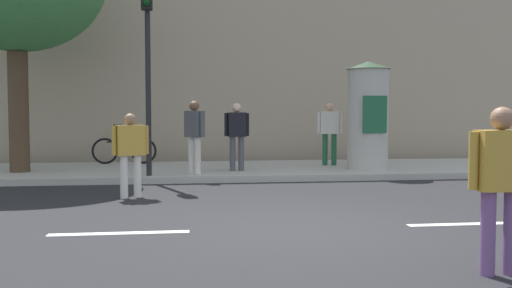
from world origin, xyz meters
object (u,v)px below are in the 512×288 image
object	(u,v)px
pedestrian_in_red_top	(330,128)
pedestrian_with_backpack	(237,131)
poster_column	(368,115)
pedestrian_in_dark_shirt	(500,175)
traffic_light	(147,42)
pedestrian_near_pole	(194,131)
bicycle_leaning	(124,150)
pedestrian_with_bag	(130,147)

from	to	relation	value
pedestrian_in_red_top	pedestrian_with_backpack	distance (m)	2.82
poster_column	pedestrian_in_dark_shirt	size ratio (longest dim) A/B	1.67
traffic_light	pedestrian_near_pole	size ratio (longest dim) A/B	2.61
pedestrian_near_pole	pedestrian_in_red_top	distance (m)	3.99
pedestrian_in_dark_shirt	pedestrian_with_backpack	size ratio (longest dim) A/B	0.98
pedestrian_in_dark_shirt	pedestrian_with_backpack	world-z (taller)	pedestrian_with_backpack
traffic_light	bicycle_leaning	distance (m)	4.13
traffic_light	pedestrian_in_red_top	distance (m)	5.44
pedestrian_in_dark_shirt	pedestrian_near_pole	world-z (taller)	pedestrian_near_pole
pedestrian_with_bag	bicycle_leaning	size ratio (longest dim) A/B	0.87
pedestrian_in_dark_shirt	pedestrian_in_red_top	distance (m)	9.61
traffic_light	bicycle_leaning	bearing A→B (deg)	105.57
traffic_light	poster_column	xyz separation A→B (m)	(5.34, 0.90, -1.59)
poster_column	pedestrian_in_dark_shirt	xyz separation A→B (m)	(-1.54, -8.45, -0.55)
pedestrian_with_bag	pedestrian_with_backpack	xyz separation A→B (m)	(2.24, 3.10, 0.20)
pedestrian_near_pole	pedestrian_in_dark_shirt	bearing A→B (deg)	-70.69
poster_column	pedestrian_in_red_top	bearing A→B (deg)	121.33
pedestrian_in_red_top	bicycle_leaning	distance (m)	5.66
pedestrian_near_pole	pedestrian_with_backpack	bearing A→B (deg)	29.23
pedestrian_in_dark_shirt	pedestrian_in_red_top	world-z (taller)	pedestrian_in_red_top
pedestrian_with_bag	pedestrian_with_backpack	distance (m)	3.83
poster_column	bicycle_leaning	world-z (taller)	poster_column
pedestrian_in_dark_shirt	pedestrian_near_pole	bearing A→B (deg)	109.31
traffic_light	pedestrian_with_backpack	size ratio (longest dim) A/B	2.68
pedestrian_with_backpack	bicycle_leaning	world-z (taller)	pedestrian_with_backpack
pedestrian_with_bag	bicycle_leaning	xyz separation A→B (m)	(-0.68, 5.27, -0.39)
poster_column	pedestrian_in_red_top	xyz separation A→B (m)	(-0.68, 1.12, -0.37)
poster_column	pedestrian_with_bag	distance (m)	6.34
poster_column	pedestrian_with_backpack	size ratio (longest dim) A/B	1.64
pedestrian_in_dark_shirt	pedestrian_near_pole	size ratio (longest dim) A/B	0.96
pedestrian_with_bag	pedestrian_with_backpack	world-z (taller)	pedestrian_with_backpack
pedestrian_with_bag	pedestrian_in_dark_shirt	bearing A→B (deg)	-53.55
traffic_light	pedestrian_in_dark_shirt	size ratio (longest dim) A/B	2.73
pedestrian_near_pole	traffic_light	bearing A→B (deg)	-160.44
pedestrian_with_bag	pedestrian_with_backpack	size ratio (longest dim) A/B	0.94
poster_column	pedestrian_near_pole	distance (m)	4.37
pedestrian_near_pole	pedestrian_with_backpack	distance (m)	1.18
pedestrian_with_bag	pedestrian_in_red_top	distance (m)	6.40
pedestrian_in_red_top	bicycle_leaning	bearing A→B (deg)	168.78
traffic_light	pedestrian_with_bag	size ratio (longest dim) A/B	2.84
pedestrian_near_pole	pedestrian_in_red_top	bearing A→B (deg)	24.46
traffic_light	pedestrian_with_bag	xyz separation A→B (m)	(-0.19, -2.16, -2.18)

